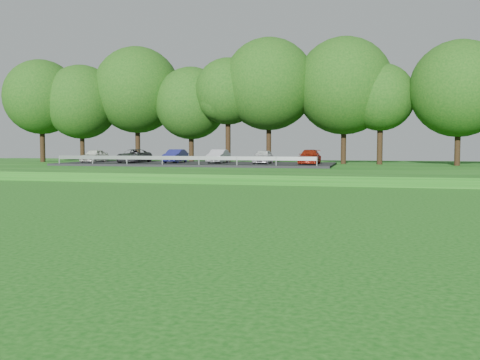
# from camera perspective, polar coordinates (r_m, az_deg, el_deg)

# --- Properties ---
(treeline) EXTENTS (104.00, 7.00, 15.00)m
(treeline) POSITION_cam_1_polar(r_m,az_deg,el_deg) (51.29, 24.13, 9.84)
(treeline) COLOR #113E0E
(treeline) RESTS_ON berm
(parking_lot) EXTENTS (24.00, 9.00, 1.38)m
(parking_lot) POSITION_cam_1_polar(r_m,az_deg,el_deg) (47.37, -4.74, 2.16)
(parking_lot) COLOR black
(parking_lot) RESTS_ON berm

